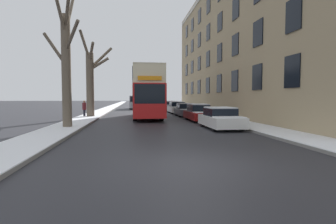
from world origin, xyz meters
The scene contains 14 objects.
ground_plane centered at (0.00, 0.00, 0.00)m, with size 320.00×320.00×0.00m, color #28282D.
sidewalk_left centered at (-5.89, 53.00, 0.08)m, with size 2.22×130.00×0.16m.
sidewalk_right centered at (5.89, 53.00, 0.08)m, with size 2.22×130.00×0.16m.
terrace_facade_right centered at (11.49, 20.51, 7.66)m, with size 9.10×37.22×15.31m.
bare_tree_left_0 centered at (-5.70, 9.30, 4.00)m, with size 2.44×3.82×8.77m.
bare_tree_left_1 centered at (-5.68, 18.46, 3.67)m, with size 2.80×4.33×8.00m.
double_decker_bus centered at (-0.47, 17.56, 2.58)m, with size 2.58×10.50×4.56m.
parked_car_0 centered at (3.68, 8.39, 0.63)m, with size 1.88×4.06×1.34m.
parked_car_1 centered at (3.68, 13.97, 0.65)m, with size 1.71×4.57×1.42m.
parked_car_2 centered at (3.68, 19.36, 0.63)m, with size 1.79×4.01×1.36m.
parked_car_3 centered at (3.68, 24.68, 0.67)m, with size 1.88×4.54×1.46m.
parked_car_4 centered at (3.68, 30.40, 0.67)m, with size 1.81×4.20×1.46m.
oncoming_van centered at (-1.27, 38.33, 1.21)m, with size 2.06×5.64×2.23m.
pedestrian_left_sidewalk centered at (-6.35, 18.58, 0.91)m, with size 0.36×0.36×1.66m.
Camera 1 is at (-1.73, -7.28, 1.93)m, focal length 28.00 mm.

